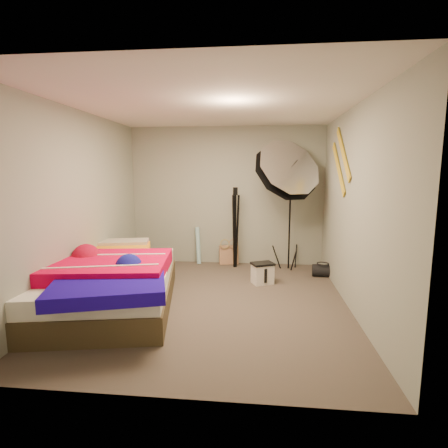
# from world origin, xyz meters

# --- Properties ---
(floor) EXTENTS (4.00, 4.00, 0.00)m
(floor) POSITION_xyz_m (0.00, 0.00, 0.00)
(floor) COLOR brown
(floor) RESTS_ON ground
(ceiling) EXTENTS (4.00, 4.00, 0.00)m
(ceiling) POSITION_xyz_m (0.00, 0.00, 2.50)
(ceiling) COLOR silver
(ceiling) RESTS_ON wall_back
(wall_back) EXTENTS (3.50, 0.00, 3.50)m
(wall_back) POSITION_xyz_m (0.00, 2.00, 1.25)
(wall_back) COLOR gray
(wall_back) RESTS_ON floor
(wall_front) EXTENTS (3.50, 0.00, 3.50)m
(wall_front) POSITION_xyz_m (0.00, -2.00, 1.25)
(wall_front) COLOR gray
(wall_front) RESTS_ON floor
(wall_left) EXTENTS (0.00, 4.00, 4.00)m
(wall_left) POSITION_xyz_m (-1.75, 0.00, 1.25)
(wall_left) COLOR gray
(wall_left) RESTS_ON floor
(wall_right) EXTENTS (0.00, 4.00, 4.00)m
(wall_right) POSITION_xyz_m (1.75, 0.00, 1.25)
(wall_right) COLOR gray
(wall_right) RESTS_ON floor
(tote_bag) EXTENTS (0.37, 0.21, 0.36)m
(tote_bag) POSITION_xyz_m (0.06, 1.90, 0.18)
(tote_bag) COLOR tan
(tote_bag) RESTS_ON floor
(wrapping_roll) EXTENTS (0.15, 0.21, 0.68)m
(wrapping_roll) POSITION_xyz_m (-0.52, 1.90, 0.34)
(wrapping_roll) COLOR #50AEC3
(wrapping_roll) RESTS_ON floor
(camera_case) EXTENTS (0.36, 0.32, 0.30)m
(camera_case) POSITION_xyz_m (0.67, 0.83, 0.15)
(camera_case) COLOR silver
(camera_case) RESTS_ON floor
(duffel_bag) EXTENTS (0.34, 0.23, 0.20)m
(duffel_bag) POSITION_xyz_m (1.65, 1.29, 0.10)
(duffel_bag) COLOR black
(duffel_bag) RESTS_ON floor
(wall_stripe_upper) EXTENTS (0.02, 0.91, 0.78)m
(wall_stripe_upper) POSITION_xyz_m (1.73, 0.60, 1.95)
(wall_stripe_upper) COLOR gold
(wall_stripe_upper) RESTS_ON wall_right
(wall_stripe_lower) EXTENTS (0.02, 0.91, 0.78)m
(wall_stripe_lower) POSITION_xyz_m (1.73, 0.85, 1.75)
(wall_stripe_lower) COLOR gold
(wall_stripe_lower) RESTS_ON wall_right
(bed) EXTENTS (2.04, 2.63, 0.66)m
(bed) POSITION_xyz_m (-1.29, -0.28, 0.33)
(bed) COLOR #483B25
(bed) RESTS_ON floor
(photo_umbrella) EXTENTS (1.16, 1.22, 2.35)m
(photo_umbrella) POSITION_xyz_m (1.02, 1.51, 1.69)
(photo_umbrella) COLOR black
(photo_umbrella) RESTS_ON floor
(camera_tripod) EXTENTS (0.09, 0.09, 1.43)m
(camera_tripod) POSITION_xyz_m (0.18, 1.72, 0.82)
(camera_tripod) COLOR black
(camera_tripod) RESTS_ON floor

